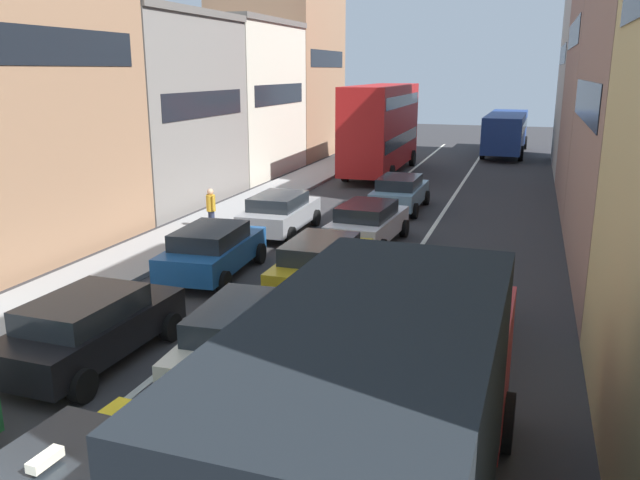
{
  "coord_description": "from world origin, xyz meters",
  "views": [
    {
      "loc": [
        5.01,
        -3.32,
        5.88
      ],
      "look_at": [
        0.0,
        12.0,
        1.6
      ],
      "focal_mm": 36.04,
      "sensor_mm": 36.0,
      "label": 1
    }
  ],
  "objects_px": {
    "sedan_centre_lane_second": "(247,336)",
    "pedestrian_far_sidewalk": "(211,208)",
    "wagon_left_lane_second": "(90,327)",
    "bus_far_queue_secondary": "(506,130)",
    "bus_mid_queue_primary": "(381,125)",
    "hatchback_centre_lane_third": "(322,263)",
    "sedan_centre_lane_fifth": "(400,192)",
    "coupe_centre_lane_fourth": "(368,222)",
    "sedan_left_lane_fourth": "(280,212)",
    "sedan_right_lane_behind_truck": "(435,304)",
    "removalist_box_truck": "(389,416)",
    "sedan_left_lane_third": "(213,250)"
  },
  "relations": [
    {
      "from": "sedan_centre_lane_second",
      "to": "pedestrian_far_sidewalk",
      "type": "bearing_deg",
      "value": 27.37
    },
    {
      "from": "wagon_left_lane_second",
      "to": "bus_far_queue_secondary",
      "type": "distance_m",
      "value": 38.47
    },
    {
      "from": "bus_mid_queue_primary",
      "to": "bus_far_queue_secondary",
      "type": "height_order",
      "value": "bus_mid_queue_primary"
    },
    {
      "from": "hatchback_centre_lane_third",
      "to": "sedan_centre_lane_fifth",
      "type": "distance_m",
      "value": 11.06
    },
    {
      "from": "wagon_left_lane_second",
      "to": "coupe_centre_lane_fourth",
      "type": "xyz_separation_m",
      "value": [
        3.16,
        10.79,
        0.0
      ]
    },
    {
      "from": "sedan_centre_lane_second",
      "to": "sedan_centre_lane_fifth",
      "type": "distance_m",
      "value": 16.21
    },
    {
      "from": "sedan_left_lane_fourth",
      "to": "bus_far_queue_secondary",
      "type": "relative_size",
      "value": 0.41
    },
    {
      "from": "wagon_left_lane_second",
      "to": "bus_far_queue_secondary",
      "type": "bearing_deg",
      "value": -8.24
    },
    {
      "from": "hatchback_centre_lane_third",
      "to": "coupe_centre_lane_fourth",
      "type": "bearing_deg",
      "value": -0.16
    },
    {
      "from": "hatchback_centre_lane_third",
      "to": "sedan_right_lane_behind_truck",
      "type": "relative_size",
      "value": 0.99
    },
    {
      "from": "removalist_box_truck",
      "to": "sedan_centre_lane_fifth",
      "type": "bearing_deg",
      "value": 12.05
    },
    {
      "from": "sedan_centre_lane_second",
      "to": "sedan_left_lane_fourth",
      "type": "bearing_deg",
      "value": 14.86
    },
    {
      "from": "sedan_right_lane_behind_truck",
      "to": "coupe_centre_lane_fourth",
      "type": "bearing_deg",
      "value": 25.95
    },
    {
      "from": "sedan_left_lane_fourth",
      "to": "pedestrian_far_sidewalk",
      "type": "xyz_separation_m",
      "value": [
        -2.47,
        -0.66,
        0.15
      ]
    },
    {
      "from": "bus_mid_queue_primary",
      "to": "pedestrian_far_sidewalk",
      "type": "bearing_deg",
      "value": 168.88
    },
    {
      "from": "wagon_left_lane_second",
      "to": "sedan_centre_lane_fifth",
      "type": "distance_m",
      "value": 17.05
    },
    {
      "from": "sedan_centre_lane_fifth",
      "to": "bus_mid_queue_primary",
      "type": "bearing_deg",
      "value": 17.96
    },
    {
      "from": "sedan_centre_lane_second",
      "to": "bus_far_queue_secondary",
      "type": "xyz_separation_m",
      "value": [
        3.27,
        37.34,
        0.96
      ]
    },
    {
      "from": "wagon_left_lane_second",
      "to": "sedan_left_lane_third",
      "type": "height_order",
      "value": "same"
    },
    {
      "from": "sedan_left_lane_third",
      "to": "pedestrian_far_sidewalk",
      "type": "relative_size",
      "value": 2.66
    },
    {
      "from": "removalist_box_truck",
      "to": "hatchback_centre_lane_third",
      "type": "height_order",
      "value": "removalist_box_truck"
    },
    {
      "from": "sedan_right_lane_behind_truck",
      "to": "pedestrian_far_sidewalk",
      "type": "height_order",
      "value": "pedestrian_far_sidewalk"
    },
    {
      "from": "removalist_box_truck",
      "to": "sedan_centre_lane_fifth",
      "type": "distance_m",
      "value": 20.72
    },
    {
      "from": "sedan_centre_lane_fifth",
      "to": "pedestrian_far_sidewalk",
      "type": "xyz_separation_m",
      "value": [
        -5.88,
        -6.07,
        0.15
      ]
    },
    {
      "from": "removalist_box_truck",
      "to": "sedan_left_lane_third",
      "type": "distance_m",
      "value": 12.1
    },
    {
      "from": "removalist_box_truck",
      "to": "sedan_left_lane_fourth",
      "type": "xyz_separation_m",
      "value": [
        -7.29,
        14.92,
        -1.18
      ]
    },
    {
      "from": "removalist_box_truck",
      "to": "coupe_centre_lane_fourth",
      "type": "distance_m",
      "value": 14.89
    },
    {
      "from": "sedan_right_lane_behind_truck",
      "to": "hatchback_centre_lane_third",
      "type": "bearing_deg",
      "value": 58.09
    },
    {
      "from": "removalist_box_truck",
      "to": "sedan_left_lane_fourth",
      "type": "distance_m",
      "value": 16.65
    },
    {
      "from": "sedan_right_lane_behind_truck",
      "to": "bus_mid_queue_primary",
      "type": "bearing_deg",
      "value": 16.98
    },
    {
      "from": "sedan_left_lane_third",
      "to": "bus_far_queue_secondary",
      "type": "bearing_deg",
      "value": -16.07
    },
    {
      "from": "coupe_centre_lane_fourth",
      "to": "bus_mid_queue_primary",
      "type": "xyz_separation_m",
      "value": [
        -3.11,
        15.52,
        2.03
      ]
    },
    {
      "from": "coupe_centre_lane_fourth",
      "to": "sedan_right_lane_behind_truck",
      "type": "relative_size",
      "value": 1.01
    },
    {
      "from": "sedan_right_lane_behind_truck",
      "to": "bus_far_queue_secondary",
      "type": "height_order",
      "value": "bus_far_queue_secondary"
    },
    {
      "from": "sedan_right_lane_behind_truck",
      "to": "pedestrian_far_sidewalk",
      "type": "bearing_deg",
      "value": 53.47
    },
    {
      "from": "coupe_centre_lane_fourth",
      "to": "sedan_left_lane_fourth",
      "type": "xyz_separation_m",
      "value": [
        -3.49,
        0.57,
        0.0
      ]
    },
    {
      "from": "sedan_left_lane_third",
      "to": "hatchback_centre_lane_third",
      "type": "bearing_deg",
      "value": -99.15
    },
    {
      "from": "hatchback_centre_lane_third",
      "to": "sedan_centre_lane_fifth",
      "type": "height_order",
      "value": "same"
    },
    {
      "from": "removalist_box_truck",
      "to": "sedan_centre_lane_second",
      "type": "height_order",
      "value": "removalist_box_truck"
    },
    {
      "from": "wagon_left_lane_second",
      "to": "pedestrian_far_sidewalk",
      "type": "bearing_deg",
      "value": 16.17
    },
    {
      "from": "bus_mid_queue_primary",
      "to": "coupe_centre_lane_fourth",
      "type": "bearing_deg",
      "value": -169.45
    },
    {
      "from": "hatchback_centre_lane_third",
      "to": "pedestrian_far_sidewalk",
      "type": "height_order",
      "value": "pedestrian_far_sidewalk"
    },
    {
      "from": "bus_mid_queue_primary",
      "to": "bus_far_queue_secondary",
      "type": "bearing_deg",
      "value": -29.99
    },
    {
      "from": "removalist_box_truck",
      "to": "sedan_right_lane_behind_truck",
      "type": "distance_m",
      "value": 7.17
    },
    {
      "from": "removalist_box_truck",
      "to": "wagon_left_lane_second",
      "type": "xyz_separation_m",
      "value": [
        -6.97,
        3.55,
        -1.18
      ]
    },
    {
      "from": "sedan_centre_lane_second",
      "to": "sedan_left_lane_third",
      "type": "relative_size",
      "value": 1.0
    },
    {
      "from": "sedan_left_lane_third",
      "to": "bus_mid_queue_primary",
      "type": "distance_m",
      "value": 20.39
    },
    {
      "from": "sedan_left_lane_fourth",
      "to": "sedan_centre_lane_fifth",
      "type": "relative_size",
      "value": 1.01
    },
    {
      "from": "sedan_centre_lane_second",
      "to": "bus_mid_queue_primary",
      "type": "relative_size",
      "value": 0.42
    },
    {
      "from": "sedan_left_lane_third",
      "to": "bus_far_queue_secondary",
      "type": "xyz_separation_m",
      "value": [
        6.85,
        31.87,
        0.96
      ]
    }
  ]
}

